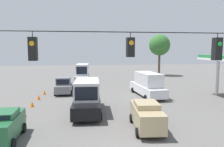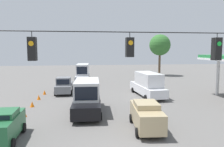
{
  "view_description": "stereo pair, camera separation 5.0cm",
  "coord_description": "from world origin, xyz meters",
  "px_view_note": "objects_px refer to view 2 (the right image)",
  "views": [
    {
      "loc": [
        2.05,
        9.78,
        5.62
      ],
      "look_at": [
        -0.74,
        -10.48,
        3.38
      ],
      "focal_mm": 35.0,
      "sensor_mm": 36.0,
      "label": 1
    },
    {
      "loc": [
        2.0,
        9.79,
        5.62
      ],
      "look_at": [
        -0.74,
        -10.48,
        3.38
      ],
      "focal_mm": 35.0,
      "sensor_mm": 36.0,
      "label": 2
    }
  ],
  "objects_px": {
    "box_truck_black_withflow_mid": "(87,97)",
    "traffic_cone_second": "(17,125)",
    "overhead_signal_span": "(130,77)",
    "pickup_truck_grey_withflow_far": "(64,86)",
    "box_truck_silver_withflow_deep": "(83,73)",
    "traffic_cone_third": "(24,114)",
    "box_truck_white_oncoming_far": "(148,84)",
    "traffic_cone_fifth": "(39,97)",
    "traffic_cone_farthest": "(44,92)",
    "sedan_green_parked_shoulder": "(2,125)",
    "traffic_cone_fourth": "(32,104)",
    "traffic_cone_nearest": "(1,143)",
    "sedan_tan_crossing_near": "(146,115)",
    "tree_horizon_left": "(160,45)"
  },
  "relations": [
    {
      "from": "tree_horizon_left",
      "to": "sedan_tan_crossing_near",
      "type": "bearing_deg",
      "value": 68.58
    },
    {
      "from": "box_truck_silver_withflow_deep",
      "to": "traffic_cone_farthest",
      "type": "bearing_deg",
      "value": 64.65
    },
    {
      "from": "box_truck_white_oncoming_far",
      "to": "sedan_tan_crossing_near",
      "type": "bearing_deg",
      "value": 72.56
    },
    {
      "from": "box_truck_black_withflow_mid",
      "to": "traffic_cone_second",
      "type": "distance_m",
      "value": 6.26
    },
    {
      "from": "box_truck_white_oncoming_far",
      "to": "tree_horizon_left",
      "type": "height_order",
      "value": "tree_horizon_left"
    },
    {
      "from": "sedan_tan_crossing_near",
      "to": "traffic_cone_fourth",
      "type": "relative_size",
      "value": 8.58
    },
    {
      "from": "overhead_signal_span",
      "to": "pickup_truck_grey_withflow_far",
      "type": "relative_size",
      "value": 3.6
    },
    {
      "from": "overhead_signal_span",
      "to": "box_truck_black_withflow_mid",
      "type": "xyz_separation_m",
      "value": [
        1.68,
        -10.15,
        -2.99
      ]
    },
    {
      "from": "pickup_truck_grey_withflow_far",
      "to": "sedan_green_parked_shoulder",
      "type": "distance_m",
      "value": 14.97
    },
    {
      "from": "traffic_cone_second",
      "to": "tree_horizon_left",
      "type": "distance_m",
      "value": 37.35
    },
    {
      "from": "overhead_signal_span",
      "to": "traffic_cone_farthest",
      "type": "bearing_deg",
      "value": -69.93
    },
    {
      "from": "sedan_green_parked_shoulder",
      "to": "traffic_cone_fourth",
      "type": "height_order",
      "value": "sedan_green_parked_shoulder"
    },
    {
      "from": "traffic_cone_second",
      "to": "traffic_cone_fourth",
      "type": "distance_m",
      "value": 6.01
    },
    {
      "from": "overhead_signal_span",
      "to": "box_truck_black_withflow_mid",
      "type": "height_order",
      "value": "overhead_signal_span"
    },
    {
      "from": "box_truck_silver_withflow_deep",
      "to": "traffic_cone_farthest",
      "type": "xyz_separation_m",
      "value": [
        4.82,
        10.17,
        -1.26
      ]
    },
    {
      "from": "traffic_cone_third",
      "to": "box_truck_silver_withflow_deep",
      "type": "bearing_deg",
      "value": -104.16
    },
    {
      "from": "box_truck_white_oncoming_far",
      "to": "traffic_cone_farthest",
      "type": "height_order",
      "value": "box_truck_white_oncoming_far"
    },
    {
      "from": "sedan_tan_crossing_near",
      "to": "traffic_cone_nearest",
      "type": "height_order",
      "value": "sedan_tan_crossing_near"
    },
    {
      "from": "traffic_cone_nearest",
      "to": "traffic_cone_fifth",
      "type": "relative_size",
      "value": 1.0
    },
    {
      "from": "traffic_cone_third",
      "to": "box_truck_white_oncoming_far",
      "type": "bearing_deg",
      "value": -152.21
    },
    {
      "from": "traffic_cone_third",
      "to": "traffic_cone_fourth",
      "type": "bearing_deg",
      "value": -88.66
    },
    {
      "from": "pickup_truck_grey_withflow_far",
      "to": "tree_horizon_left",
      "type": "distance_m",
      "value": 26.39
    },
    {
      "from": "box_truck_white_oncoming_far",
      "to": "traffic_cone_third",
      "type": "xyz_separation_m",
      "value": [
        12.7,
        6.69,
        -1.14
      ]
    },
    {
      "from": "traffic_cone_nearest",
      "to": "traffic_cone_third",
      "type": "relative_size",
      "value": 1.0
    },
    {
      "from": "box_truck_white_oncoming_far",
      "to": "box_truck_black_withflow_mid",
      "type": "bearing_deg",
      "value": 38.89
    },
    {
      "from": "box_truck_silver_withflow_deep",
      "to": "traffic_cone_farthest",
      "type": "height_order",
      "value": "box_truck_silver_withflow_deep"
    },
    {
      "from": "traffic_cone_fifth",
      "to": "traffic_cone_farthest",
      "type": "relative_size",
      "value": 1.0
    },
    {
      "from": "box_truck_black_withflow_mid",
      "to": "traffic_cone_fifth",
      "type": "relative_size",
      "value": 12.61
    },
    {
      "from": "traffic_cone_nearest",
      "to": "traffic_cone_fifth",
      "type": "bearing_deg",
      "value": -89.02
    },
    {
      "from": "sedan_tan_crossing_near",
      "to": "traffic_cone_nearest",
      "type": "distance_m",
      "value": 9.36
    },
    {
      "from": "pickup_truck_grey_withflow_far",
      "to": "box_truck_silver_withflow_deep",
      "type": "relative_size",
      "value": 0.69
    },
    {
      "from": "box_truck_white_oncoming_far",
      "to": "traffic_cone_third",
      "type": "height_order",
      "value": "box_truck_white_oncoming_far"
    },
    {
      "from": "pickup_truck_grey_withflow_far",
      "to": "traffic_cone_nearest",
      "type": "distance_m",
      "value": 15.89
    },
    {
      "from": "box_truck_white_oncoming_far",
      "to": "traffic_cone_farthest",
      "type": "xyz_separation_m",
      "value": [
        12.61,
        -2.61,
        -1.14
      ]
    },
    {
      "from": "traffic_cone_second",
      "to": "box_truck_silver_withflow_deep",
      "type": "bearing_deg",
      "value": -102.01
    },
    {
      "from": "box_truck_silver_withflow_deep",
      "to": "traffic_cone_second",
      "type": "bearing_deg",
      "value": 77.99
    },
    {
      "from": "box_truck_silver_withflow_deep",
      "to": "traffic_cone_second",
      "type": "height_order",
      "value": "box_truck_silver_withflow_deep"
    },
    {
      "from": "box_truck_black_withflow_mid",
      "to": "traffic_cone_farthest",
      "type": "relative_size",
      "value": 12.61
    },
    {
      "from": "box_truck_black_withflow_mid",
      "to": "box_truck_white_oncoming_far",
      "type": "relative_size",
      "value": 0.93
    },
    {
      "from": "sedan_tan_crossing_near",
      "to": "traffic_cone_farthest",
      "type": "xyz_separation_m",
      "value": [
        9.23,
        -13.37,
        -0.74
      ]
    },
    {
      "from": "overhead_signal_span",
      "to": "traffic_cone_second",
      "type": "relative_size",
      "value": 34.02
    },
    {
      "from": "box_truck_white_oncoming_far",
      "to": "traffic_cone_fourth",
      "type": "xyz_separation_m",
      "value": [
        12.78,
        3.46,
        -1.14
      ]
    },
    {
      "from": "traffic_cone_nearest",
      "to": "traffic_cone_farthest",
      "type": "height_order",
      "value": "same"
    },
    {
      "from": "traffic_cone_fourth",
      "to": "sedan_tan_crossing_near",
      "type": "bearing_deg",
      "value": 142.15
    },
    {
      "from": "box_truck_black_withflow_mid",
      "to": "traffic_cone_second",
      "type": "relative_size",
      "value": 12.61
    },
    {
      "from": "pickup_truck_grey_withflow_far",
      "to": "traffic_cone_second",
      "type": "xyz_separation_m",
      "value": [
        2.3,
        12.63,
        -0.7
      ]
    },
    {
      "from": "overhead_signal_span",
      "to": "pickup_truck_grey_withflow_far",
      "type": "distance_m",
      "value": 20.13
    },
    {
      "from": "box_truck_white_oncoming_far",
      "to": "traffic_cone_fourth",
      "type": "bearing_deg",
      "value": 15.13
    },
    {
      "from": "pickup_truck_grey_withflow_far",
      "to": "sedan_green_parked_shoulder",
      "type": "bearing_deg",
      "value": 80.28
    },
    {
      "from": "pickup_truck_grey_withflow_far",
      "to": "traffic_cone_third",
      "type": "bearing_deg",
      "value": 75.87
    }
  ]
}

